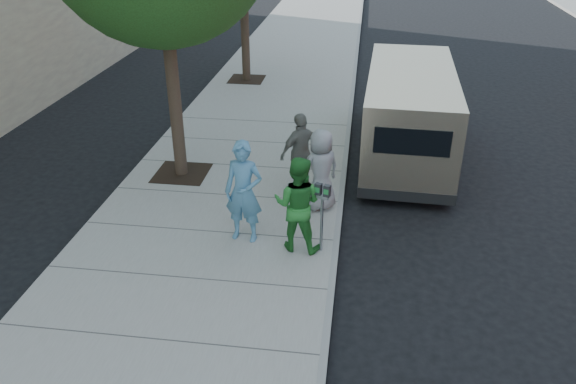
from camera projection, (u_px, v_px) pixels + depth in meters
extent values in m
plane|color=black|center=(261.00, 241.00, 10.75)|extent=(120.00, 120.00, 0.00)
cube|color=gray|center=(210.00, 234.00, 10.83)|extent=(5.00, 60.00, 0.15)
cube|color=gray|center=(336.00, 244.00, 10.54)|extent=(0.12, 60.00, 0.16)
cube|color=black|center=(182.00, 173.00, 13.05)|extent=(1.20, 1.20, 0.01)
cylinder|color=#38281E|center=(174.00, 91.00, 12.13)|extent=(0.28, 0.28, 3.96)
cube|color=black|center=(247.00, 79.00, 19.71)|extent=(1.20, 1.20, 0.01)
cylinder|color=#38281E|center=(245.00, 28.00, 18.89)|extent=(0.28, 0.28, 3.52)
cylinder|color=gray|center=(322.00, 225.00, 9.97)|extent=(0.05, 0.05, 1.07)
cube|color=gray|center=(322.00, 197.00, 9.71)|extent=(0.22, 0.12, 0.08)
cube|color=#2D2D30|center=(318.00, 189.00, 9.68)|extent=(0.14, 0.13, 0.21)
cube|color=#2D2D30|center=(327.00, 191.00, 9.61)|extent=(0.14, 0.13, 0.21)
cube|color=beige|center=(409.00, 112.00, 13.61)|extent=(2.23, 5.51, 2.00)
cube|color=beige|center=(406.00, 94.00, 16.42)|extent=(1.87, 0.63, 0.85)
cube|color=black|center=(412.00, 142.00, 11.07)|extent=(1.51, 0.08, 0.55)
cylinder|color=black|center=(373.00, 117.00, 15.69)|extent=(0.29, 0.77, 0.76)
cylinder|color=black|center=(437.00, 121.00, 15.42)|extent=(0.29, 0.77, 0.76)
cylinder|color=black|center=(366.00, 174.00, 12.48)|extent=(0.29, 0.77, 0.76)
cylinder|color=black|center=(447.00, 180.00, 12.20)|extent=(0.29, 0.77, 0.76)
imported|color=#528CAF|center=(244.00, 192.00, 10.14)|extent=(0.76, 0.55, 1.95)
imported|color=#297F2F|center=(298.00, 204.00, 9.89)|extent=(0.96, 0.79, 1.80)
imported|color=gray|center=(321.00, 170.00, 11.24)|extent=(0.99, 0.94, 1.70)
imported|color=gray|center=(301.00, 152.00, 11.97)|extent=(1.05, 0.99, 1.74)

